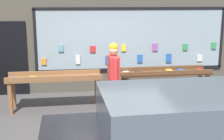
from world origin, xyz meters
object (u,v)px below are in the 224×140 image
person_browsing (114,73)px  parked_car (178,136)px  small_dog (127,104)px  display_table_left (55,81)px  display_table_right (165,76)px

person_browsing → parked_car: bearing=-172.0°
small_dog → parked_car: 2.88m
person_browsing → small_dog: 0.81m
display_table_left → small_dog: (1.69, -0.69, -0.45)m
display_table_right → person_browsing: person_browsing is taller
person_browsing → parked_car: (0.55, -2.97, -0.27)m
parked_car → person_browsing: bearing=98.7°
display_table_left → person_browsing: (1.39, -0.55, 0.29)m
person_browsing → small_dog: size_ratio=3.33×
person_browsing → parked_car: 3.03m
display_table_left → person_browsing: 1.52m
display_table_left → parked_car: bearing=-61.2°
display_table_right → person_browsing: size_ratio=1.35×
display_table_left → small_dog: display_table_left is taller
display_table_left → small_dog: bearing=-22.2°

